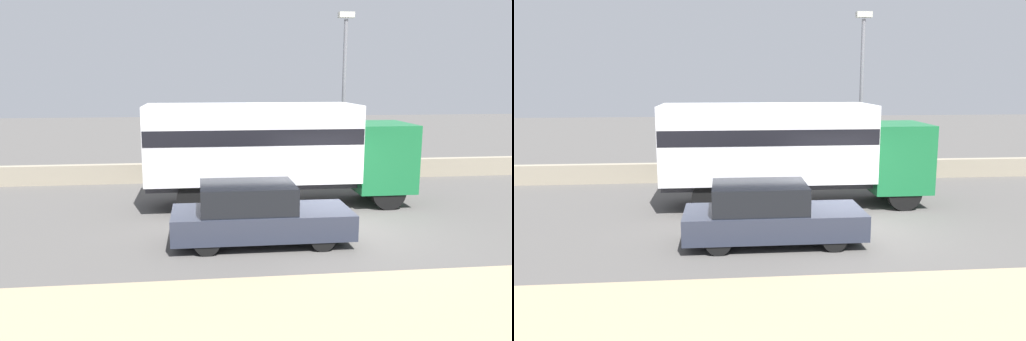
# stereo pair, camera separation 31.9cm
# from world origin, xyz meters

# --- Properties ---
(ground_plane) EXTENTS (80.00, 80.00, 0.00)m
(ground_plane) POSITION_xyz_m (0.00, 0.00, 0.00)
(ground_plane) COLOR #514F4C
(stone_wall_backdrop) EXTENTS (60.00, 0.35, 0.75)m
(stone_wall_backdrop) POSITION_xyz_m (0.00, 6.87, 0.37)
(stone_wall_backdrop) COLOR gray
(stone_wall_backdrop) RESTS_ON ground_plane
(street_lamp) EXTENTS (0.56, 0.28, 6.34)m
(street_lamp) POSITION_xyz_m (1.84, 5.69, 3.71)
(street_lamp) COLOR slate
(street_lamp) RESTS_ON ground_plane
(box_truck) EXTENTS (8.31, 2.35, 3.21)m
(box_truck) POSITION_xyz_m (-1.23, 2.89, 1.90)
(box_truck) COLOR #196B38
(box_truck) RESTS_ON ground_plane
(car_hatchback) EXTENTS (4.37, 1.71, 1.51)m
(car_hatchback) POSITION_xyz_m (-2.15, -0.75, 0.73)
(car_hatchback) COLOR #282D3D
(car_hatchback) RESTS_ON ground_plane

